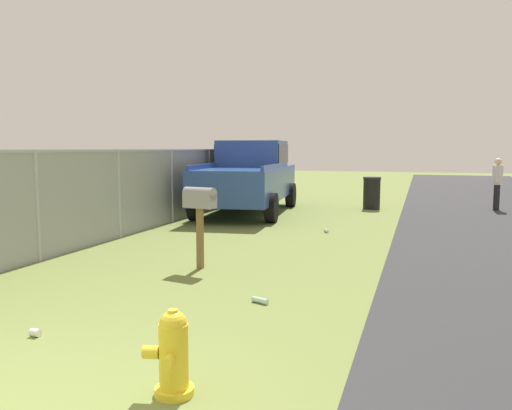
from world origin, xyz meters
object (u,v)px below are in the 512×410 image
object	(u,v)px
fire_hydrant	(173,354)
mailbox	(200,204)
pickup_truck	(249,175)
trash_bin	(372,193)
pedestrian	(497,180)

from	to	relation	value
fire_hydrant	mailbox	distance (m)	4.21
mailbox	fire_hydrant	bearing A→B (deg)	-146.82
pickup_truck	trash_bin	xyz separation A→B (m)	(1.90, -3.34, -0.61)
mailbox	trash_bin	xyz separation A→B (m)	(8.89, -1.80, -0.52)
pickup_truck	trash_bin	size ratio (longest dim) A/B	5.73
pickup_truck	trash_bin	world-z (taller)	pickup_truck
mailbox	pedestrian	distance (m)	11.10
mailbox	pedestrian	size ratio (longest dim) A/B	0.81
fire_hydrant	mailbox	bearing A→B (deg)	-81.94
fire_hydrant	pedestrian	distance (m)	14.13
fire_hydrant	mailbox	xyz separation A→B (m)	(3.87, 1.50, 0.70)
pickup_truck	trash_bin	bearing A→B (deg)	-66.68
trash_bin	mailbox	bearing A→B (deg)	168.53
pickup_truck	trash_bin	distance (m)	3.89
pedestrian	fire_hydrant	bearing A→B (deg)	-83.50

